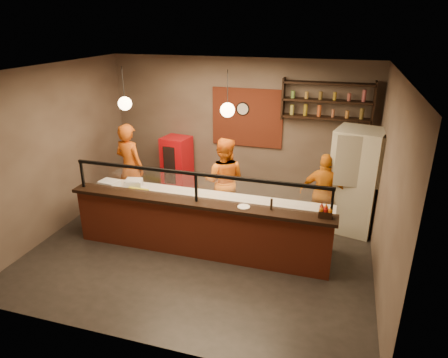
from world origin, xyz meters
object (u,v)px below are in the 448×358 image
(cook_mid, at_px, (224,181))
(red_cooler, at_px, (177,166))
(fridge, at_px, (355,181))
(cook_right, at_px, (324,194))
(cook_left, at_px, (130,167))
(condiment_caddy, at_px, (325,214))
(pepper_mill, at_px, (271,204))
(wall_clock, at_px, (243,109))
(pizza_dough, at_px, (204,200))

(cook_mid, xyz_separation_m, red_cooler, (-1.47, 1.04, -0.20))
(fridge, height_order, red_cooler, fridge)
(cook_right, height_order, red_cooler, cook_right)
(cook_left, height_order, cook_right, cook_left)
(condiment_caddy, distance_m, pepper_mill, 0.86)
(cook_left, distance_m, cook_right, 4.11)
(cook_left, xyz_separation_m, condiment_caddy, (4.19, -1.36, 0.15))
(wall_clock, relative_size, cook_mid, 0.17)
(cook_right, relative_size, condiment_caddy, 7.80)
(condiment_caddy, bearing_deg, pizza_dough, 170.58)
(cook_mid, xyz_separation_m, pepper_mill, (1.22, -1.35, 0.25))
(fridge, bearing_deg, pizza_dough, -138.24)
(cook_mid, xyz_separation_m, cook_right, (1.99, 0.14, -0.10))
(pizza_dough, height_order, pepper_mill, pepper_mill)
(cook_right, distance_m, pizza_dough, 2.36)
(cook_left, relative_size, condiment_caddy, 9.40)
(cook_mid, xyz_separation_m, pizza_dough, (-0.07, -1.02, 0.01))
(cook_left, xyz_separation_m, red_cooler, (0.64, 1.05, -0.26))
(wall_clock, distance_m, cook_right, 2.64)
(cook_mid, bearing_deg, red_cooler, -41.33)
(cook_right, relative_size, pizza_dough, 3.18)
(cook_right, height_order, pizza_dough, cook_right)
(cook_left, relative_size, red_cooler, 1.38)
(red_cooler, distance_m, pepper_mill, 3.62)
(pepper_mill, bearing_deg, cook_right, 62.52)
(cook_mid, height_order, fridge, fridge)
(cook_mid, relative_size, pizza_dough, 3.56)
(cook_right, height_order, fridge, fridge)
(cook_right, bearing_deg, cook_mid, 8.90)
(wall_clock, bearing_deg, cook_left, -147.65)
(cook_left, relative_size, pizza_dough, 3.83)
(wall_clock, relative_size, cook_right, 0.19)
(cook_left, bearing_deg, red_cooler, -106.77)
(red_cooler, xyz_separation_m, condiment_caddy, (3.54, -2.41, 0.41))
(pizza_dough, height_order, condiment_caddy, condiment_caddy)
(fridge, xyz_separation_m, condiment_caddy, (-0.46, -1.79, 0.09))
(cook_mid, height_order, pizza_dough, cook_mid)
(red_cooler, bearing_deg, fridge, -0.07)
(cook_left, height_order, pepper_mill, cook_left)
(cook_right, xyz_separation_m, red_cooler, (-3.46, 0.91, -0.10))
(wall_clock, bearing_deg, pizza_dough, -92.63)
(cook_left, xyz_separation_m, pizza_dough, (2.04, -1.01, -0.06))
(fridge, bearing_deg, cook_right, -140.16)
(pizza_dough, bearing_deg, cook_left, 153.74)
(red_cooler, bearing_deg, cook_mid, -26.58)
(cook_right, distance_m, red_cooler, 3.58)
(pizza_dough, xyz_separation_m, pepper_mill, (1.28, -0.33, 0.25))
(cook_left, xyz_separation_m, pepper_mill, (3.33, -1.34, 0.19))
(fridge, relative_size, red_cooler, 1.46)
(cook_right, bearing_deg, fridge, -148.22)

